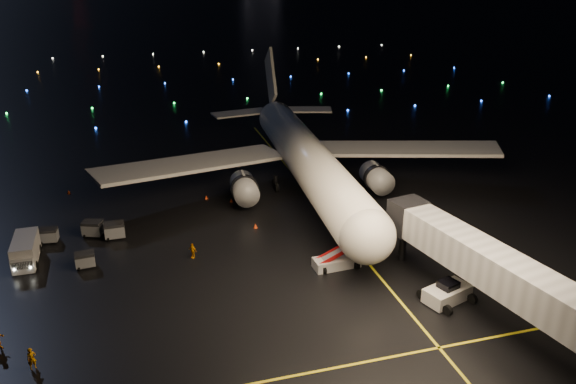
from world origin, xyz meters
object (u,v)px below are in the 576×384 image
Objects in this scene: baggage_cart_3 at (49,235)px; baggage_cart_2 at (93,229)px; belt_loader at (337,252)px; service_truck at (26,250)px; airliner at (302,129)px; crew_c at (193,251)px; baggage_cart_0 at (85,260)px; crew_a at (32,359)px; pushback_tug at (447,291)px; baggage_cart_1 at (115,230)px.

baggage_cart_2 is at bearing 9.52° from baggage_cart_3.
belt_loader is 0.99× the size of service_truck.
airliner is 8.02× the size of belt_loader.
crew_c is 0.87× the size of baggage_cart_3.
airliner is 29.08× the size of baggage_cart_3.
baggage_cart_0 is at bearing 161.17° from belt_loader.
baggage_cart_2 is (-9.80, 7.89, 0.06)m from crew_c.
crew_a reaches higher than baggage_cart_2.
crew_a is 0.95× the size of baggage_cart_0.
baggage_cart_0 is at bearing -138.79° from crew_c.
airliner is at bearing 25.85° from crew_a.
belt_loader reaches higher than pushback_tug.
baggage_cart_0 is (-23.54, 6.63, -0.85)m from belt_loader.
service_truck is 3.92× the size of crew_a.
airliner is at bearing 20.98° from baggage_cart_1.
airliner is at bearing 39.75° from baggage_cart_2.
baggage_cart_1 is at bearing 146.16° from belt_loader.
pushback_tug is at bearing -30.68° from baggage_cart_0.
service_truck is 3.74× the size of baggage_cart_0.
crew_c reaches higher than baggage_cart_3.
baggage_cart_1 is at bearing -175.07° from crew_c.
belt_loader is 3.69× the size of baggage_cart_0.
baggage_cart_0 is at bearing -28.15° from service_truck.
crew_a reaches higher than crew_c.
baggage_cart_1 reaches higher than baggage_cart_2.
baggage_cart_3 is (-14.26, 7.62, -0.02)m from crew_c.
service_truck is 17.63m from crew_a.
baggage_cart_1 is at bearing 17.58° from service_truck.
baggage_cart_1 is (8.41, 2.83, -0.36)m from service_truck.
pushback_tug is 34.15m from baggage_cart_0.
crew_c is (13.26, 13.55, -0.06)m from crew_a.
baggage_cart_0 is 6.36m from baggage_cart_1.
baggage_cart_3 is (-30.73, -8.98, -6.78)m from airliner.
baggage_cart_0 is at bearing -146.21° from airliner.
pushback_tug is at bearing -14.38° from baggage_cart_2.
service_truck reaches higher than baggage_cart_2.
pushback_tug is 2.60× the size of crew_c.
pushback_tug is 2.26× the size of baggage_cart_3.
belt_loader is 3.86× the size of crew_a.
airliner is at bearing 91.84° from crew_c.
baggage_cart_3 is (-6.73, 0.91, -0.10)m from baggage_cart_1.
pushback_tug is at bearing -52.06° from belt_loader.
service_truck is 6.38m from baggage_cart_0.
service_truck is at bearing -147.03° from crew_c.
crew_a is at bearing -81.22° from baggage_cart_3.
pushback_tug is 0.62× the size of belt_loader.
baggage_cart_3 is at bearing 130.14° from pushback_tug.
belt_loader reaches higher than baggage_cart_3.
belt_loader is 14.43m from crew_c.
service_truck is (-36.39, 17.79, 0.26)m from pushback_tug.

